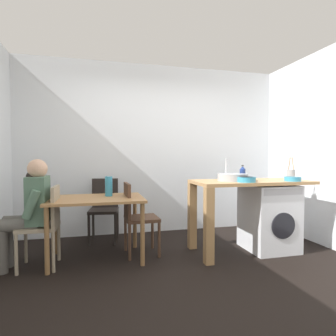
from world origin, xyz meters
TOP-DOWN VIEW (x-y plane):
  - ground_plane at (0.00, 0.00)m, footprint 5.46×5.46m
  - wall_back at (0.00, 1.75)m, footprint 4.60×0.10m
  - dining_table at (-0.92, 0.64)m, footprint 1.10×0.76m
  - chair_person_seat at (-1.46, 0.54)m, footprint 0.41×0.41m
  - chair_opposite at (-0.44, 0.68)m, footprint 0.42×0.42m
  - chair_spare_by_wall at (-0.81, 1.41)m, footprint 0.45×0.45m
  - seated_person at (-1.63, 0.54)m, footprint 0.50×0.52m
  - kitchen_counter at (0.81, 0.46)m, footprint 1.50×0.68m
  - washing_machine at (1.28, 0.46)m, footprint 0.60×0.61m
  - sink_basin at (0.76, 0.46)m, footprint 0.38×0.38m
  - tap at (0.76, 0.64)m, footprint 0.02×0.02m
  - bottle_tall_green at (1.00, 0.65)m, footprint 0.08×0.08m
  - mixing_bowl at (0.84, 0.26)m, footprint 0.23×0.23m
  - utensil_crock at (1.65, 0.51)m, footprint 0.11×0.11m
  - colander at (1.47, 0.24)m, footprint 0.20×0.20m
  - vase at (-0.77, 0.74)m, footprint 0.09×0.09m
  - scissors at (0.97, 0.36)m, footprint 0.15×0.06m

SIDE VIEW (x-z plane):
  - ground_plane at x=0.00m, z-range 0.00..0.00m
  - washing_machine at x=1.28m, z-range 0.00..0.86m
  - chair_person_seat at x=-1.46m, z-range 0.06..0.96m
  - chair_opposite at x=-0.44m, z-range 0.06..0.96m
  - chair_spare_by_wall at x=-0.81m, z-range 0.06..0.96m
  - dining_table at x=-0.92m, z-range 0.27..1.01m
  - seated_person at x=-1.63m, z-range 0.07..1.27m
  - kitchen_counter at x=0.81m, z-range 0.30..1.22m
  - vase at x=-0.77m, z-range 0.74..0.98m
  - scissors at x=0.97m, z-range 0.92..0.93m
  - colander at x=1.47m, z-range 0.92..0.98m
  - mixing_bowl at x=0.84m, z-range 0.92..0.99m
  - sink_basin at x=0.76m, z-range 0.92..1.01m
  - utensil_crock at x=1.65m, z-range 0.84..1.14m
  - bottle_tall_green at x=1.00m, z-range 0.91..1.10m
  - tap at x=0.76m, z-range 0.92..1.20m
  - wall_back at x=0.00m, z-range 0.00..2.70m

